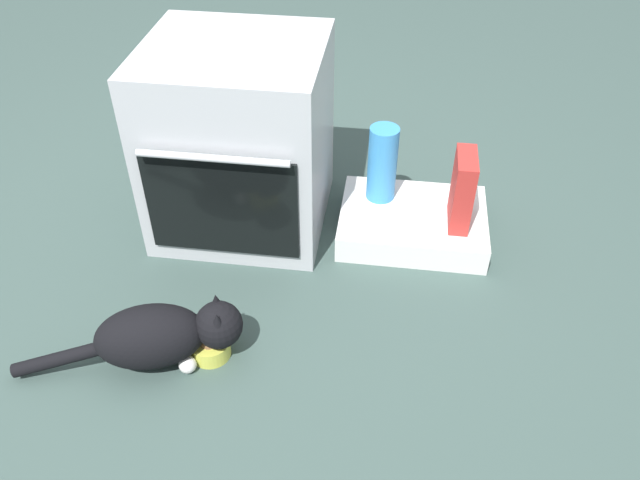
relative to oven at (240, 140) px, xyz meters
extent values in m
plane|color=#384C47|center=(0.07, -0.37, -0.35)|extent=(8.00, 8.00, 0.00)
cube|color=#B7BABF|center=(0.00, 0.00, 0.00)|extent=(0.62, 0.59, 0.71)
cube|color=black|center=(0.00, -0.30, -0.09)|extent=(0.53, 0.01, 0.39)
cylinder|color=silver|center=(0.00, -0.32, 0.13)|extent=(0.50, 0.02, 0.02)
cube|color=white|center=(0.66, -0.02, -0.30)|extent=(0.55, 0.41, 0.10)
cylinder|color=#D1D14C|center=(0.05, -0.71, -0.32)|extent=(0.13, 0.13, 0.06)
sphere|color=brown|center=(0.05, -0.71, -0.30)|extent=(0.07, 0.07, 0.07)
ellipsoid|color=black|center=(-0.11, -0.76, -0.24)|extent=(0.38, 0.29, 0.20)
sphere|color=black|center=(0.08, -0.70, -0.22)|extent=(0.15, 0.15, 0.15)
cone|color=black|center=(0.07, -0.66, -0.17)|extent=(0.05, 0.05, 0.07)
cone|color=black|center=(0.10, -0.74, -0.17)|extent=(0.05, 0.05, 0.07)
cylinder|color=black|center=(-0.38, -0.84, -0.29)|extent=(0.29, 0.13, 0.10)
sphere|color=silver|center=(-0.04, -0.68, -0.33)|extent=(0.06, 0.06, 0.06)
sphere|color=silver|center=(0.00, -0.78, -0.33)|extent=(0.06, 0.06, 0.06)
cube|color=#B72D28|center=(0.82, -0.05, -0.11)|extent=(0.07, 0.18, 0.28)
cylinder|color=#388CD1|center=(0.52, 0.06, -0.10)|extent=(0.11, 0.11, 0.30)
camera|label=1|loc=(0.57, -1.98, 1.23)|focal=36.07mm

